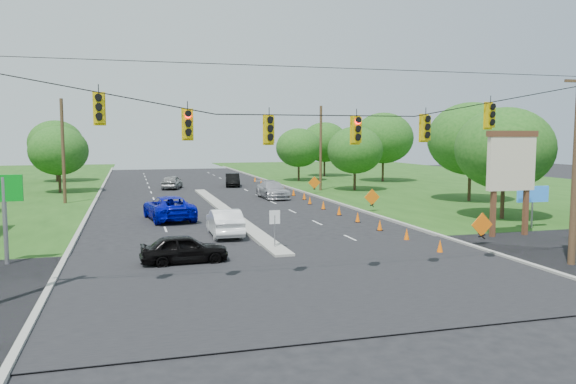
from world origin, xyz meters
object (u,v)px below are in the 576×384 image
object	(u,v)px
white_sedan	(225,222)
blue_pickup	(169,208)
black_sedan	(184,249)
pylon_sign	(514,168)

from	to	relation	value
white_sedan	blue_pickup	bearing A→B (deg)	-68.51
black_sedan	white_sedan	bearing A→B (deg)	-26.62
white_sedan	black_sedan	bearing A→B (deg)	67.10
blue_pickup	black_sedan	bearing A→B (deg)	81.12
blue_pickup	pylon_sign	bearing A→B (deg)	139.69
black_sedan	white_sedan	world-z (taller)	white_sedan
pylon_sign	blue_pickup	size ratio (longest dim) A/B	1.01
pylon_sign	white_sedan	distance (m)	17.07
black_sedan	blue_pickup	bearing A→B (deg)	-3.83
white_sedan	blue_pickup	world-z (taller)	blue_pickup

